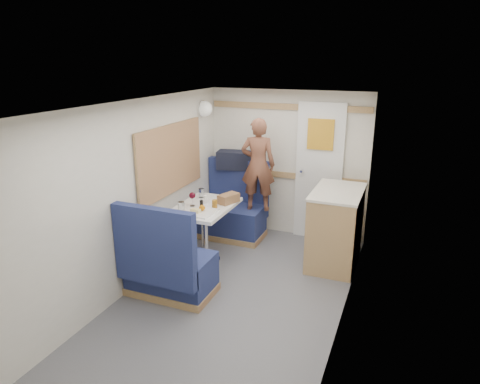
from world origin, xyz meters
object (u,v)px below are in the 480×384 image
at_px(tray, 203,213).
at_px(wine_glass, 192,196).
at_px(bread_loaf, 229,198).
at_px(salt_grinder, 205,199).
at_px(tumbler_mid, 202,193).
at_px(beer_glass, 215,204).
at_px(dome_light, 205,109).
at_px(person, 258,165).
at_px(cheese_block, 195,211).
at_px(orange_fruit, 202,208).
at_px(bench_far, 233,215).
at_px(duffel_bag, 236,160).
at_px(dinette_table, 205,218).
at_px(tumbler_left, 181,207).
at_px(pepper_grinder, 201,204).
at_px(bench_near, 168,270).
at_px(galley_counter, 335,227).

xyz_separation_m(tray, wine_glass, (-0.22, 0.18, 0.11)).
bearing_deg(bread_loaf, salt_grinder, -152.78).
xyz_separation_m(tumbler_mid, beer_glass, (0.32, -0.29, -0.01)).
distance_m(dome_light, person, 1.03).
bearing_deg(cheese_block, dome_light, 110.46).
bearing_deg(orange_fruit, tumbler_mid, 117.47).
distance_m(bench_far, beer_glass, 1.01).
height_order(duffel_bag, wine_glass, duffel_bag).
relative_size(dinette_table, tray, 2.76).
bearing_deg(tumbler_left, wine_glass, 85.49).
distance_m(orange_fruit, bread_loaf, 0.44).
xyz_separation_m(beer_glass, pepper_grinder, (-0.14, -0.07, 0.00)).
distance_m(person, tumbler_left, 1.27).
xyz_separation_m(tumbler_left, salt_grinder, (0.12, 0.38, -0.01)).
xyz_separation_m(bench_near, salt_grinder, (-0.02, 0.95, 0.47)).
xyz_separation_m(orange_fruit, pepper_grinder, (-0.07, 0.12, -0.00)).
bearing_deg(orange_fruit, cheese_block, -121.73).
xyz_separation_m(tumbler_mid, salt_grinder, (0.15, -0.19, -0.01)).
distance_m(duffel_bag, tumbler_mid, 0.90).
bearing_deg(wine_glass, bench_far, 82.44).
bearing_deg(salt_grinder, wine_glass, -125.37).
distance_m(tumbler_left, bread_loaf, 0.62).
distance_m(person, salt_grinder, 0.90).
relative_size(orange_fruit, bread_loaf, 0.26).
bearing_deg(bread_loaf, cheese_block, -111.37).
xyz_separation_m(tray, cheese_block, (-0.07, -0.04, 0.03)).
xyz_separation_m(galley_counter, orange_fruit, (-1.39, -0.76, 0.31)).
bearing_deg(person, tumbler_mid, 34.02).
relative_size(galley_counter, orange_fruit, 13.46).
xyz_separation_m(person, tumbler_mid, (-0.54, -0.56, -0.28)).
bearing_deg(person, duffel_bag, -46.13).
distance_m(dinette_table, galley_counter, 1.57).
bearing_deg(tumbler_mid, salt_grinder, -51.89).
height_order(duffel_bag, pepper_grinder, duffel_bag).
relative_size(dinette_table, beer_glass, 9.44).
relative_size(dome_light, tumbler_left, 1.63).
distance_m(orange_fruit, beer_glass, 0.20).
relative_size(galley_counter, salt_grinder, 9.29).
relative_size(tumbler_left, tumbler_mid, 1.06).
bearing_deg(dome_light, pepper_grinder, -66.96).
relative_size(duffel_bag, cheese_block, 4.81).
bearing_deg(pepper_grinder, cheese_block, -83.37).
height_order(tray, beer_glass, beer_glass).
bearing_deg(dome_light, bench_near, -77.18).
relative_size(dinette_table, galley_counter, 1.00).
bearing_deg(galley_counter, pepper_grinder, -156.22).
xyz_separation_m(bench_near, cheese_block, (0.03, 0.58, 0.46)).
height_order(dome_light, duffel_bag, dome_light).
xyz_separation_m(duffel_bag, beer_glass, (0.20, -1.14, -0.26)).
distance_m(galley_counter, cheese_block, 1.68).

